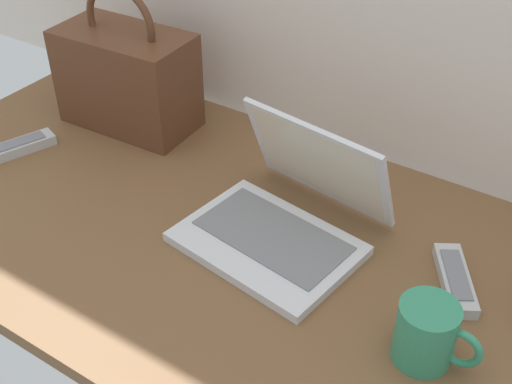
# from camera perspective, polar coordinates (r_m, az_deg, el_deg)

# --- Properties ---
(desk) EXTENTS (1.60, 0.76, 0.03)m
(desk) POSITION_cam_1_polar(r_m,az_deg,el_deg) (1.22, -0.80, -4.74)
(desk) COLOR brown
(desk) RESTS_ON ground
(laptop) EXTENTS (0.34, 0.34, 0.21)m
(laptop) POSITION_cam_1_polar(r_m,az_deg,el_deg) (1.20, 2.52, -1.98)
(laptop) COLOR silver
(laptop) RESTS_ON desk
(coffee_mug) EXTENTS (0.13, 0.09, 0.10)m
(coffee_mug) POSITION_cam_1_polar(r_m,az_deg,el_deg) (1.02, 14.50, -11.64)
(coffee_mug) COLOR #338C66
(coffee_mug) RESTS_ON desk
(remote_control_near) EXTENTS (0.12, 0.16, 0.02)m
(remote_control_near) POSITION_cam_1_polar(r_m,az_deg,el_deg) (1.17, 16.71, -7.19)
(remote_control_near) COLOR #B7B7B7
(remote_control_near) RESTS_ON desk
(remote_control_far) EXTENTS (0.10, 0.17, 0.02)m
(remote_control_far) POSITION_cam_1_polar(r_m,az_deg,el_deg) (1.53, -19.78, 3.64)
(remote_control_far) COLOR #B7B7B7
(remote_control_far) RESTS_ON desk
(handbag) EXTENTS (0.31, 0.17, 0.33)m
(handbag) POSITION_cam_1_polar(r_m,az_deg,el_deg) (1.53, -11.00, 9.69)
(handbag) COLOR #59331E
(handbag) RESTS_ON desk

